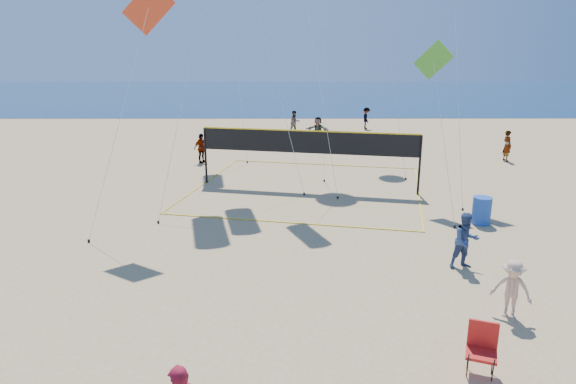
{
  "coord_description": "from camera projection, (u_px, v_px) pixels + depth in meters",
  "views": [
    {
      "loc": [
        -1.4,
        -9.37,
        6.31
      ],
      "look_at": [
        -1.37,
        2.0,
        3.07
      ],
      "focal_mm": 32.0,
      "sensor_mm": 36.0,
      "label": 1
    }
  ],
  "objects": [
    {
      "name": "ground",
      "position": [
        353.0,
        359.0,
        10.74
      ],
      "size": [
        120.0,
        120.0,
        0.0
      ],
      "primitive_type": "plane",
      "color": "tan",
      "rests_on": "ground"
    },
    {
      "name": "ocean",
      "position": [
        297.0,
        94.0,
        70.36
      ],
      "size": [
        140.0,
        50.0,
        0.03
      ],
      "primitive_type": "cube",
      "color": "navy",
      "rests_on": "ground"
    },
    {
      "name": "bystander_a",
      "position": [
        466.0,
        241.0,
        14.95
      ],
      "size": [
        0.93,
        0.78,
        1.69
      ],
      "primitive_type": "imported",
      "rotation": [
        0.0,
        0.0,
        0.19
      ],
      "color": "navy",
      "rests_on": "ground"
    },
    {
      "name": "bystander_b",
      "position": [
        512.0,
        289.0,
        12.24
      ],
      "size": [
        1.09,
        0.97,
        1.47
      ],
      "primitive_type": "imported",
      "rotation": [
        0.0,
        0.0,
        -0.58
      ],
      "color": "tan",
      "rests_on": "ground"
    },
    {
      "name": "far_person_0",
      "position": [
        201.0,
        148.0,
        28.62
      ],
      "size": [
        0.94,
        0.99,
        1.64
      ],
      "primitive_type": "imported",
      "rotation": [
        0.0,
        0.0,
        0.85
      ],
      "color": "gray",
      "rests_on": "ground"
    },
    {
      "name": "far_person_1",
      "position": [
        318.0,
        130.0,
        34.34
      ],
      "size": [
        1.72,
        1.11,
        1.77
      ],
      "primitive_type": "imported",
      "rotation": [
        0.0,
        0.0,
        -0.39
      ],
      "color": "gray",
      "rests_on": "ground"
    },
    {
      "name": "far_person_2",
      "position": [
        507.0,
        146.0,
        29.03
      ],
      "size": [
        0.54,
        0.71,
        1.75
      ],
      "primitive_type": "imported",
      "rotation": [
        0.0,
        0.0,
        1.77
      ],
      "color": "gray",
      "rests_on": "ground"
    },
    {
      "name": "far_person_3",
      "position": [
        295.0,
        122.0,
        38.23
      ],
      "size": [
        1.0,
        0.89,
        1.7
      ],
      "primitive_type": "imported",
      "rotation": [
        0.0,
        0.0,
        0.35
      ],
      "color": "gray",
      "rests_on": "ground"
    },
    {
      "name": "far_person_4",
      "position": [
        366.0,
        118.0,
        40.42
      ],
      "size": [
        0.63,
        1.09,
        1.67
      ],
      "primitive_type": "imported",
      "rotation": [
        0.0,
        0.0,
        1.56
      ],
      "color": "gray",
      "rests_on": "ground"
    },
    {
      "name": "camp_chair",
      "position": [
        482.0,
        346.0,
        10.14
      ],
      "size": [
        0.73,
        0.84,
        1.19
      ],
      "rotation": [
        0.0,
        0.0,
        -0.36
      ],
      "color": "red",
      "rests_on": "ground"
    },
    {
      "name": "trash_barrel",
      "position": [
        482.0,
        210.0,
        18.8
      ],
      "size": [
        0.69,
        0.69,
        1.01
      ],
      "primitive_type": "cylinder",
      "rotation": [
        0.0,
        0.0,
        -0.02
      ],
      "color": "#1A47AD",
      "rests_on": "ground"
    },
    {
      "name": "volleyball_net",
      "position": [
        308.0,
        148.0,
        23.15
      ],
      "size": [
        11.9,
        11.78,
        2.69
      ],
      "rotation": [
        0.0,
        0.0,
        -0.21
      ],
      "color": "black",
      "rests_on": "ground"
    },
    {
      "name": "kite_3",
      "position": [
        146.0,
        17.0,
        17.14
      ],
      "size": [
        2.96,
        2.34,
        8.45
      ],
      "rotation": [
        0.0,
        0.0,
        0.18
      ],
      "color": "#EC441D",
      "rests_on": "ground"
    },
    {
      "name": "kite_4",
      "position": [
        434.0,
        67.0,
        20.53
      ],
      "size": [
        1.44,
        4.33,
        6.57
      ],
      "rotation": [
        0.0,
        0.0,
        -0.32
      ],
      "color": "green",
      "rests_on": "ground"
    }
  ]
}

